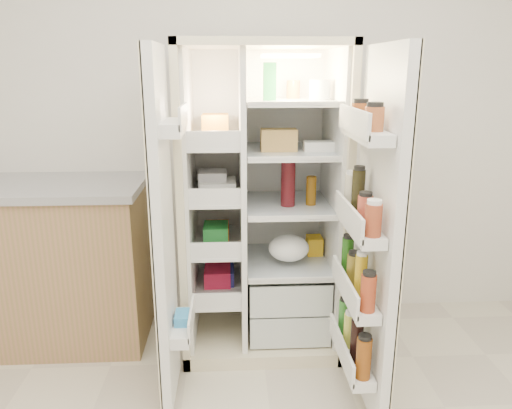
{
  "coord_description": "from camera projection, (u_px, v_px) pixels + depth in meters",
  "views": [
    {
      "loc": [
        -0.18,
        -1.14,
        1.66
      ],
      "look_at": [
        -0.05,
        1.25,
        0.98
      ],
      "focal_mm": 34.0,
      "sensor_mm": 36.0,
      "label": 1
    }
  ],
  "objects": [
    {
      "name": "refrigerator",
      "position": [
        264.0,
        224.0,
        2.94
      ],
      "size": [
        0.92,
        0.7,
        1.8
      ],
      "color": "beige",
      "rests_on": "floor"
    },
    {
      "name": "freezer_door",
      "position": [
        164.0,
        235.0,
        2.3
      ],
      "size": [
        0.15,
        0.4,
        1.72
      ],
      "color": "silver",
      "rests_on": "floor"
    },
    {
      "name": "fridge_door",
      "position": [
        373.0,
        242.0,
        2.26
      ],
      "size": [
        0.17,
        0.58,
        1.72
      ],
      "color": "silver",
      "rests_on": "floor"
    },
    {
      "name": "wall_back",
      "position": [
        258.0,
        117.0,
        3.11
      ],
      "size": [
        4.0,
        0.02,
        2.7
      ],
      "primitive_type": "cube",
      "color": "silver",
      "rests_on": "floor"
    },
    {
      "name": "kitchen_counter",
      "position": [
        36.0,
        261.0,
        3.0
      ],
      "size": [
        1.39,
        0.74,
        1.01
      ],
      "color": "#9B6C4D",
      "rests_on": "floor"
    }
  ]
}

